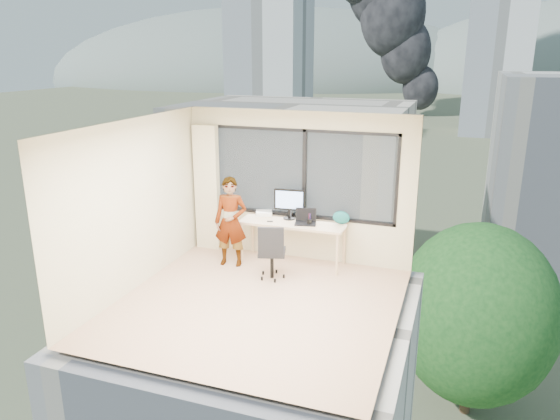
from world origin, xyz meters
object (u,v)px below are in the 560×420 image
at_px(chair, 272,250).
at_px(game_console, 264,213).
at_px(handbag, 341,217).
at_px(desk, 293,243).
at_px(laptop, 305,218).
at_px(person, 231,222).
at_px(monitor, 289,204).

relative_size(chair, game_console, 3.37).
height_order(chair, handbag, handbag).
height_order(desk, game_console, game_console).
height_order(chair, laptop, laptop).
xyz_separation_m(person, game_console, (0.37, 0.62, 0.01)).
height_order(laptop, handbag, laptop).
relative_size(monitor, laptop, 1.44).
xyz_separation_m(game_console, laptop, (0.84, -0.26, 0.08)).
relative_size(chair, handbag, 3.30).
bearing_deg(laptop, person, -176.05).
distance_m(person, game_console, 0.72).
relative_size(laptop, handbag, 1.30).
bearing_deg(laptop, game_console, 150.57).
bearing_deg(person, laptop, 8.17).
bearing_deg(handbag, game_console, -165.68).
height_order(person, monitor, person).
distance_m(chair, laptop, 0.85).
distance_m(chair, handbag, 1.34).
bearing_deg(monitor, game_console, 167.49).
xyz_separation_m(laptop, handbag, (0.56, 0.22, -0.00)).
distance_m(desk, chair, 0.73).
height_order(desk, monitor, monitor).
xyz_separation_m(desk, monitor, (-0.11, 0.15, 0.64)).
relative_size(monitor, game_console, 1.90).
relative_size(desk, person, 1.17).
height_order(monitor, game_console, monitor).
bearing_deg(person, handbag, 9.74).
height_order(desk, laptop, laptop).
bearing_deg(chair, monitor, 73.43).
xyz_separation_m(chair, monitor, (0.01, 0.86, 0.54)).
bearing_deg(laptop, handbag, 8.83).
xyz_separation_m(game_console, handbag, (1.41, -0.04, 0.08)).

